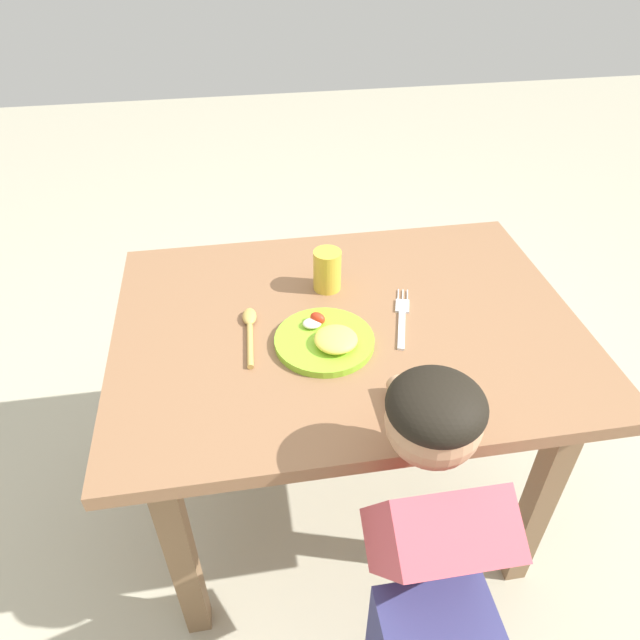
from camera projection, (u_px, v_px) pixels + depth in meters
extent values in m
plane|color=#AFA991|center=(341.00, 502.00, 1.76)|extent=(8.00, 8.00, 0.00)
cube|color=#895F40|center=(348.00, 327.00, 1.33)|extent=(1.06, 0.78, 0.03)
cube|color=olive|center=(181.00, 551.00, 1.27)|extent=(0.06, 0.06, 0.68)
cube|color=olive|center=(540.00, 498.00, 1.38)|extent=(0.06, 0.06, 0.68)
cube|color=olive|center=(186.00, 373.00, 1.72)|extent=(0.06, 0.06, 0.68)
cube|color=olive|center=(457.00, 343.00, 1.82)|extent=(0.06, 0.06, 0.68)
cylinder|color=#87C42C|center=(324.00, 341.00, 1.25)|extent=(0.22, 0.22, 0.02)
ellipsoid|color=#F9DD52|center=(336.00, 339.00, 1.22)|extent=(0.09, 0.09, 0.03)
ellipsoid|color=red|center=(318.00, 318.00, 1.28)|extent=(0.04, 0.04, 0.03)
ellipsoid|color=white|center=(312.00, 323.00, 1.27)|extent=(0.04, 0.04, 0.02)
cube|color=silver|center=(402.00, 330.00, 1.29)|extent=(0.05, 0.13, 0.01)
cube|color=silver|center=(402.00, 306.00, 1.36)|extent=(0.04, 0.05, 0.01)
cylinder|color=silver|center=(407.00, 295.00, 1.39)|extent=(0.02, 0.04, 0.00)
cylinder|color=silver|center=(403.00, 295.00, 1.39)|extent=(0.02, 0.04, 0.00)
cylinder|color=silver|center=(398.00, 295.00, 1.39)|extent=(0.02, 0.04, 0.00)
cylinder|color=tan|center=(250.00, 345.00, 1.24)|extent=(0.02, 0.14, 0.01)
ellipsoid|color=tan|center=(249.00, 316.00, 1.31)|extent=(0.04, 0.06, 0.02)
cylinder|color=gold|center=(327.00, 270.00, 1.39)|extent=(0.07, 0.07, 0.10)
cube|color=#CC4C59|center=(433.00, 532.00, 0.99)|extent=(0.20, 0.25, 0.32)
sphere|color=tan|center=(434.00, 421.00, 0.92)|extent=(0.16, 0.16, 0.16)
ellipsoid|color=black|center=(436.00, 405.00, 0.90)|extent=(0.16, 0.16, 0.09)
cylinder|color=tan|center=(411.00, 419.00, 1.06)|extent=(0.05, 0.19, 0.05)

